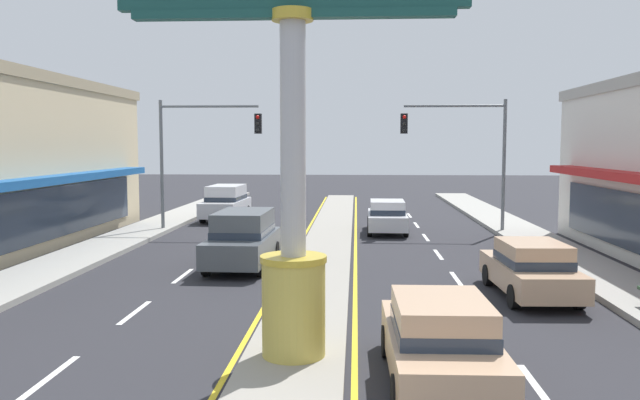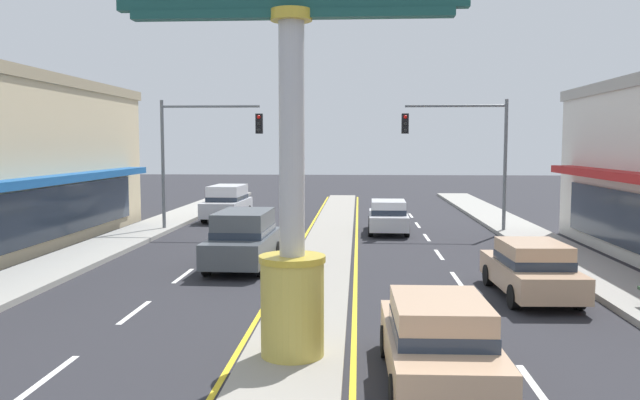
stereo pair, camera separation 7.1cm
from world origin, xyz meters
name	(u,v)px [view 1 (the left image)]	position (x,y,z in m)	size (l,w,h in m)	color
median_strip	(325,252)	(0.00, 18.00, 0.07)	(1.97, 52.00, 0.14)	gray
sidewalk_left	(77,258)	(-8.78, 16.00, 0.09)	(2.40, 60.00, 0.18)	#9E9B93
sidewalk_right	(579,263)	(8.78, 16.00, 0.09)	(2.40, 60.00, 0.18)	#9E9B93
lane_markings	(323,260)	(0.00, 16.65, 0.00)	(8.71, 52.00, 0.01)	silver
district_sign	(293,152)	(0.00, 5.83, 4.01)	(6.42, 1.26, 7.74)	gold
traffic_light_left_side	(198,142)	(-6.22, 23.59, 4.25)	(4.86, 0.46, 6.20)	slate
traffic_light_right_side	(466,142)	(6.22, 23.86, 4.25)	(4.86, 0.46, 6.20)	slate
sedan_near_right_lane	(531,268)	(5.94, 11.40, 0.79)	(1.97, 4.37, 1.53)	tan
sedan_far_right_lane	(440,340)	(2.63, 4.86, 0.79)	(1.89, 4.33, 1.53)	tan
sedan_near_left_lane	(387,216)	(2.63, 23.86, 0.79)	(1.90, 4.33, 1.53)	silver
suv_mid_left_lane	(243,238)	(-2.63, 15.15, 0.98)	(2.07, 4.65, 1.90)	#4C5156
suv_far_left_oncoming	(226,202)	(-5.93, 28.39, 0.98)	(2.10, 4.67, 1.90)	silver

